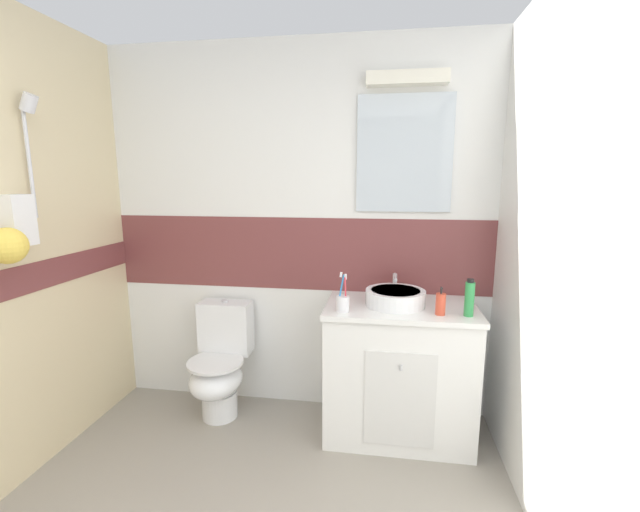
{
  "coord_description": "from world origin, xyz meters",
  "views": [
    {
      "loc": [
        0.58,
        -0.36,
        1.6
      ],
      "look_at": [
        0.22,
        2.03,
        1.16
      ],
      "focal_mm": 23.31,
      "sensor_mm": 36.0,
      "label": 1
    }
  ],
  "objects_px": {
    "toilet": "(220,364)",
    "shampoo_bottle_tall": "(469,298)",
    "toothbrush_cup": "(343,302)",
    "sink_basin": "(395,297)",
    "soap_dispenser": "(441,304)"
  },
  "relations": [
    {
      "from": "toilet",
      "to": "shampoo_bottle_tall",
      "type": "bearing_deg",
      "value": -6.79
    },
    {
      "from": "sink_basin",
      "to": "toothbrush_cup",
      "type": "relative_size",
      "value": 1.75
    },
    {
      "from": "toothbrush_cup",
      "to": "soap_dispenser",
      "type": "xyz_separation_m",
      "value": [
        0.55,
        0.02,
        0.01
      ]
    },
    {
      "from": "soap_dispenser",
      "to": "toilet",
      "type": "bearing_deg",
      "value": 172.51
    },
    {
      "from": "toothbrush_cup",
      "to": "shampoo_bottle_tall",
      "type": "distance_m",
      "value": 0.71
    },
    {
      "from": "sink_basin",
      "to": "shampoo_bottle_tall",
      "type": "height_order",
      "value": "shampoo_bottle_tall"
    },
    {
      "from": "sink_basin",
      "to": "shampoo_bottle_tall",
      "type": "relative_size",
      "value": 1.9
    },
    {
      "from": "soap_dispenser",
      "to": "shampoo_bottle_tall",
      "type": "relative_size",
      "value": 0.77
    },
    {
      "from": "soap_dispenser",
      "to": "shampoo_bottle_tall",
      "type": "height_order",
      "value": "shampoo_bottle_tall"
    },
    {
      "from": "toilet",
      "to": "shampoo_bottle_tall",
      "type": "relative_size",
      "value": 3.65
    },
    {
      "from": "toilet",
      "to": "soap_dispenser",
      "type": "xyz_separation_m",
      "value": [
        1.41,
        -0.19,
        0.55
      ]
    },
    {
      "from": "toilet",
      "to": "toothbrush_cup",
      "type": "height_order",
      "value": "toothbrush_cup"
    },
    {
      "from": "sink_basin",
      "to": "toothbrush_cup",
      "type": "bearing_deg",
      "value": -151.14
    },
    {
      "from": "toilet",
      "to": "shampoo_bottle_tall",
      "type": "height_order",
      "value": "shampoo_bottle_tall"
    },
    {
      "from": "soap_dispenser",
      "to": "shampoo_bottle_tall",
      "type": "xyz_separation_m",
      "value": [
        0.15,
        -0.0,
        0.04
      ]
    }
  ]
}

